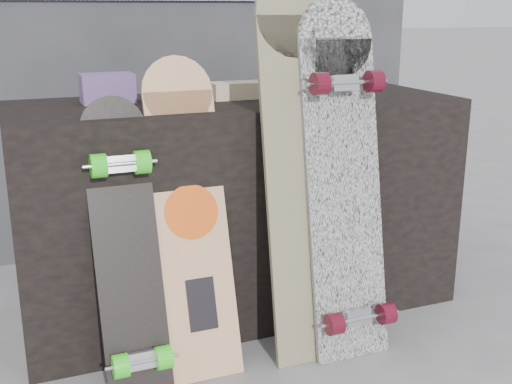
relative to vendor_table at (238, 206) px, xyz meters
name	(u,v)px	position (x,y,z in m)	size (l,w,h in m)	color
ground	(292,366)	(0.00, -0.50, -0.40)	(60.00, 60.00, 0.00)	slate
vendor_table	(238,206)	(0.00, 0.00, 0.00)	(1.60, 0.60, 0.80)	black
booth	(173,12)	(0.00, 0.85, 0.70)	(2.40, 0.22, 2.20)	#333438
merch_box_purple	(107,88)	(-0.44, 0.10, 0.45)	(0.18, 0.12, 0.10)	#603D7C
merch_box_small	(296,78)	(0.27, 0.07, 0.46)	(0.14, 0.14, 0.12)	#603D7C
merch_box_flat	(240,90)	(0.03, 0.03, 0.43)	(0.22, 0.10, 0.06)	#D1B78C
longboard_geisha	(190,207)	(-0.27, -0.31, 0.12)	(0.23, 0.32, 0.98)	#CEBC8B
longboard_celtic	(303,159)	(0.08, -0.38, 0.25)	(0.27, 0.24, 1.23)	#CDC08C
longboard_cascadia	(344,175)	(0.21, -0.42, 0.20)	(0.26, 0.30, 1.16)	white
skateboard_dark	(127,243)	(-0.49, -0.36, 0.04)	(0.20, 0.33, 0.87)	black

